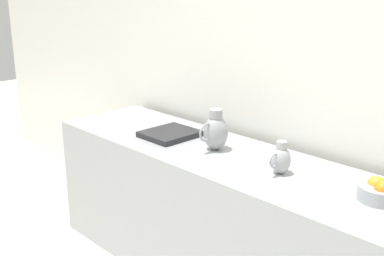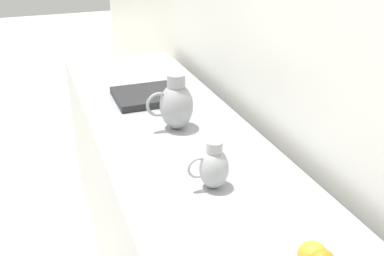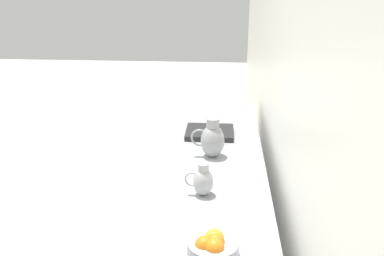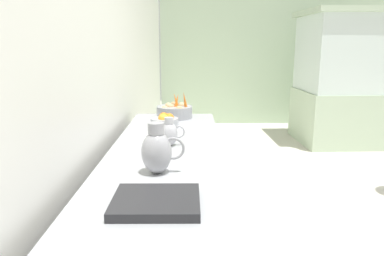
% 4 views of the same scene
% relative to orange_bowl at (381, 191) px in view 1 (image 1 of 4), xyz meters
% --- Properties ---
extents(tile_wall_left, '(0.10, 8.64, 3.00)m').
position_rel_orange_bowl_xyz_m(tile_wall_left, '(-0.40, -0.34, 0.59)').
color(tile_wall_left, white).
rests_on(tile_wall_left, ground_plane).
extents(prep_counter, '(0.69, 2.82, 0.86)m').
position_rel_orange_bowl_xyz_m(prep_counter, '(0.05, -0.84, -0.48)').
color(prep_counter, '#9EA0A5').
rests_on(prep_counter, ground_plane).
extents(orange_bowl, '(0.21, 0.21, 0.11)m').
position_rel_orange_bowl_xyz_m(orange_bowl, '(0.00, 0.00, 0.00)').
color(orange_bowl, '#9EA0A5').
rests_on(orange_bowl, prep_counter).
extents(metal_pitcher_tall, '(0.21, 0.15, 0.25)m').
position_rel_orange_bowl_xyz_m(metal_pitcher_tall, '(0.04, -1.04, 0.07)').
color(metal_pitcher_tall, '#939399').
rests_on(metal_pitcher_tall, prep_counter).
extents(metal_pitcher_short, '(0.15, 0.11, 0.18)m').
position_rel_orange_bowl_xyz_m(metal_pitcher_short, '(0.07, -0.53, 0.03)').
color(metal_pitcher_short, '#A3A3A8').
rests_on(metal_pitcher_short, prep_counter).
extents(counter_sink_basin, '(0.34, 0.30, 0.04)m').
position_rel_orange_bowl_xyz_m(counter_sink_basin, '(0.06, -1.43, -0.03)').
color(counter_sink_basin, '#232326').
rests_on(counter_sink_basin, prep_counter).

